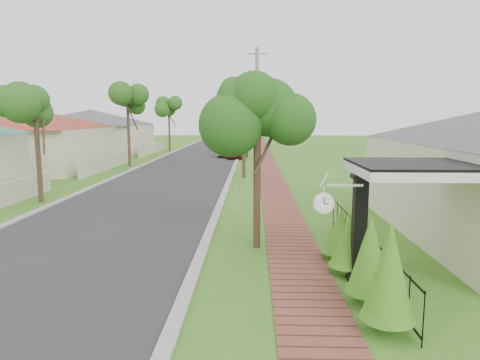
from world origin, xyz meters
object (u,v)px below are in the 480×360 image
(parked_car_red, at_px, (235,151))
(parked_car_white, at_px, (225,149))
(utility_pole, at_px, (257,112))
(near_tree, at_px, (257,115))
(station_clock, at_px, (325,202))
(porch_post, at_px, (359,234))

(parked_car_red, height_order, parked_car_white, parked_car_white)
(utility_pole, bearing_deg, parked_car_white, 101.88)
(parked_car_white, height_order, near_tree, near_tree)
(parked_car_red, relative_size, utility_pole, 0.47)
(parked_car_red, xyz_separation_m, near_tree, (1.80, -27.43, 3.20))
(parked_car_red, distance_m, station_clock, 30.53)
(porch_post, bearing_deg, parked_car_white, 99.24)
(parked_car_red, distance_m, utility_pole, 12.59)
(near_tree, relative_size, utility_pole, 0.60)
(parked_car_red, xyz_separation_m, utility_pole, (1.90, -11.95, 3.47))
(near_tree, distance_m, utility_pole, 15.48)
(porch_post, bearing_deg, utility_pole, 97.13)
(utility_pole, relative_size, station_clock, 7.54)
(parked_car_white, xyz_separation_m, utility_pole, (2.96, -14.07, 3.41))
(parked_car_white, distance_m, station_clock, 32.76)
(utility_pole, xyz_separation_m, station_clock, (1.38, -18.38, -2.17))
(near_tree, relative_size, station_clock, 4.50)
(porch_post, bearing_deg, parked_car_red, 97.90)
(parked_car_red, relative_size, station_clock, 3.56)
(porch_post, relative_size, parked_car_white, 0.58)
(parked_car_red, distance_m, near_tree, 27.67)
(parked_car_white, xyz_separation_m, near_tree, (2.86, -29.55, 3.14))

